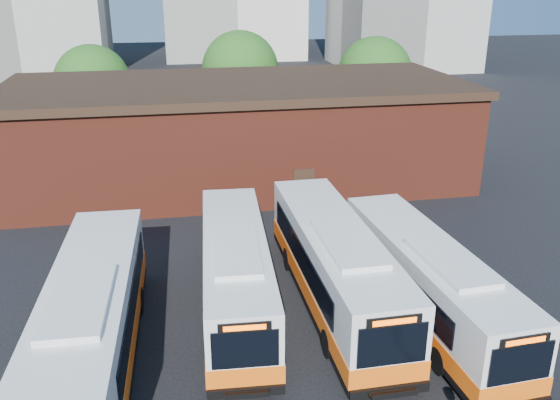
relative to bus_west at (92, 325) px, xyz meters
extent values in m
plane|color=black|center=(7.27, -0.98, -1.59)|extent=(220.00, 220.00, 0.00)
cube|color=silver|center=(0.00, 0.04, 0.23)|extent=(3.07, 12.38, 2.92)
cube|color=#FF6410|center=(0.00, 0.04, -0.61)|extent=(3.12, 12.43, 0.72)
cube|color=black|center=(0.00, 0.04, -1.13)|extent=(3.11, 12.42, 0.26)
cube|color=black|center=(-1.31, 0.50, 0.51)|extent=(0.41, 9.58, 1.08)
cube|color=black|center=(1.35, 0.40, 0.51)|extent=(0.41, 9.58, 1.08)
cube|color=silver|center=(-0.06, -1.50, 1.79)|extent=(1.93, 4.37, 0.23)
cylinder|color=black|center=(-1.06, 3.36, -1.07)|extent=(0.37, 1.04, 1.02)
cylinder|color=black|center=(1.31, 3.27, -1.07)|extent=(0.37, 1.04, 1.02)
cube|color=silver|center=(5.17, 2.89, 0.10)|extent=(3.19, 11.57, 2.72)
cube|color=#FF6410|center=(5.17, 2.89, -0.68)|extent=(3.24, 11.62, 0.67)
cube|color=black|center=(5.17, 2.89, -1.16)|extent=(3.23, 11.61, 0.24)
cube|color=black|center=(4.78, -2.84, 0.37)|extent=(2.06, 0.20, 1.29)
cube|color=black|center=(4.78, -2.85, 1.16)|extent=(1.62, 0.17, 0.30)
cube|color=#FF5905|center=(4.78, -2.89, 1.16)|extent=(1.28, 0.11, 0.17)
cube|color=black|center=(4.78, -2.90, -1.16)|extent=(2.43, 0.30, 0.30)
cube|color=black|center=(4.76, -3.12, -1.06)|extent=(1.40, 0.45, 0.06)
cube|color=black|center=(4.75, -3.29, -1.00)|extent=(1.38, 0.13, 0.17)
cube|color=black|center=(3.96, 3.35, 0.37)|extent=(0.65, 8.90, 1.00)
cube|color=black|center=(6.43, 3.18, 0.37)|extent=(0.65, 8.90, 1.00)
cube|color=silver|center=(5.07, 1.46, 1.56)|extent=(1.92, 4.10, 0.21)
cylinder|color=black|center=(3.85, -0.27, -1.11)|extent=(0.37, 0.97, 0.95)
cylinder|color=black|center=(6.05, -0.42, -1.11)|extent=(0.37, 0.97, 0.95)
cylinder|color=black|center=(4.27, 6.00, -1.11)|extent=(0.37, 0.97, 0.95)
cylinder|color=black|center=(6.47, 5.86, -1.11)|extent=(0.37, 0.97, 0.95)
cube|color=silver|center=(9.12, 2.50, 0.23)|extent=(2.69, 12.29, 2.91)
cube|color=#FF6410|center=(9.12, 2.50, -0.61)|extent=(2.74, 12.34, 0.72)
cube|color=black|center=(9.12, 2.50, -1.13)|extent=(2.73, 12.33, 0.26)
cube|color=black|center=(9.16, -3.67, 0.51)|extent=(2.22, 0.08, 1.38)
cube|color=black|center=(9.16, -3.68, 1.36)|extent=(1.74, 0.07, 0.33)
cube|color=#FF5905|center=(9.16, -3.71, 1.36)|extent=(1.38, 0.03, 0.18)
cube|color=black|center=(9.16, -3.73, -1.13)|extent=(2.61, 0.16, 0.33)
cube|color=black|center=(9.16, -3.97, -1.02)|extent=(1.49, 0.40, 0.06)
cube|color=black|center=(9.16, -4.15, -0.95)|extent=(1.48, 0.05, 0.18)
cube|color=black|center=(7.78, 2.90, 0.51)|extent=(0.11, 9.57, 1.07)
cube|color=black|center=(10.44, 2.91, 0.51)|extent=(0.11, 9.57, 1.07)
cube|color=silver|center=(9.13, 0.96, 1.79)|extent=(1.80, 4.31, 0.22)
cylinder|color=black|center=(7.96, -0.99, -1.07)|extent=(0.33, 1.02, 1.02)
cylinder|color=black|center=(10.32, -0.97, -1.07)|extent=(0.33, 1.02, 1.02)
cylinder|color=black|center=(7.92, 5.76, -1.07)|extent=(0.33, 1.02, 1.02)
cylinder|color=black|center=(10.28, 5.78, -1.07)|extent=(0.33, 1.02, 1.02)
cube|color=silver|center=(12.29, 0.69, 0.11)|extent=(3.04, 11.56, 2.72)
cube|color=#FF6410|center=(12.29, 0.69, -0.68)|extent=(3.09, 11.61, 0.67)
cube|color=black|center=(12.29, 0.69, -1.16)|extent=(3.08, 11.60, 0.24)
cube|color=black|center=(12.59, -5.05, 0.37)|extent=(2.07, 0.17, 1.29)
cube|color=black|center=(12.59, -5.06, 1.16)|extent=(1.62, 0.14, 0.31)
cube|color=#FF5905|center=(12.60, -5.10, 1.16)|extent=(1.29, 0.09, 0.17)
cube|color=black|center=(11.03, 1.01, 0.37)|extent=(0.52, 8.92, 1.00)
cube|color=black|center=(13.50, 1.14, 0.37)|extent=(0.52, 8.92, 1.00)
cube|color=silver|center=(12.36, -0.74, 1.56)|extent=(1.87, 4.09, 0.21)
cylinder|color=black|center=(11.36, -2.61, -1.11)|extent=(0.36, 0.97, 0.95)
cylinder|color=black|center=(13.56, -2.49, -1.11)|extent=(0.36, 0.97, 0.95)
cylinder|color=black|center=(11.02, 3.68, -1.11)|extent=(0.36, 0.97, 0.95)
cylinder|color=black|center=(13.22, 3.80, -1.11)|extent=(0.36, 0.97, 0.95)
cube|color=maroon|center=(7.27, 19.02, 1.41)|extent=(28.00, 12.00, 6.00)
cube|color=black|center=(7.27, 19.02, 4.56)|extent=(28.60, 12.60, 0.50)
cube|color=black|center=(10.27, 12.99, -0.39)|extent=(1.20, 0.08, 2.40)
cylinder|color=#382314|center=(-2.73, 31.02, -0.24)|extent=(0.36, 0.36, 2.70)
sphere|color=#1E5117|center=(-2.73, 31.02, 3.06)|extent=(6.00, 6.00, 6.00)
cylinder|color=#382314|center=(9.27, 33.02, -0.11)|extent=(0.36, 0.36, 2.95)
sphere|color=#1E5117|center=(9.27, 33.02, 3.50)|extent=(6.56, 6.56, 6.56)
cylinder|color=#382314|center=(20.27, 30.02, -0.18)|extent=(0.36, 0.36, 2.81)
sphere|color=#1E5117|center=(20.27, 30.02, 3.25)|extent=(6.24, 6.24, 6.24)
camera|label=1|loc=(2.97, -17.92, 10.94)|focal=38.00mm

